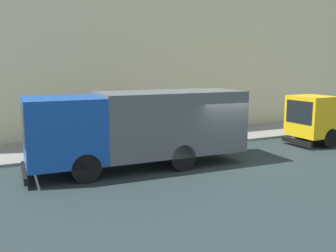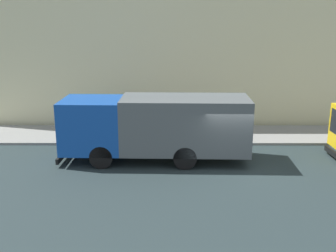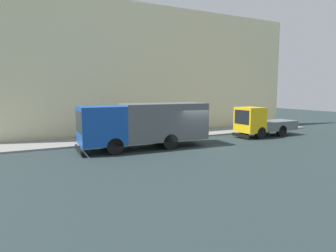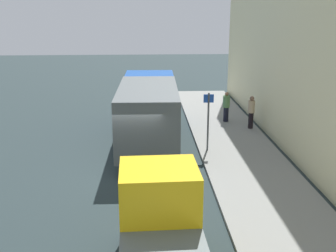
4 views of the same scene
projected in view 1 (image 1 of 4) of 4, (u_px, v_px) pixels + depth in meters
ground at (224, 162)px, 15.21m from camera, size 80.00×80.00×0.00m
sidewalk at (173, 140)px, 19.46m from camera, size 3.53×30.00×0.12m
building_facade at (156, 36)px, 20.58m from camera, size 0.50×30.00×11.15m
large_utility_truck at (139, 125)px, 14.23m from camera, size 2.72×8.54×2.94m
small_flatbed_truck at (329, 121)px, 18.89m from camera, size 2.10×5.69×2.47m
pedestrian_walking at (68, 125)px, 18.31m from camera, size 0.42×0.42×1.70m
pedestrian_standing at (41, 131)px, 16.82m from camera, size 0.53×0.53×1.65m
street_sign_post at (147, 116)px, 17.11m from camera, size 0.44×0.08×2.56m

